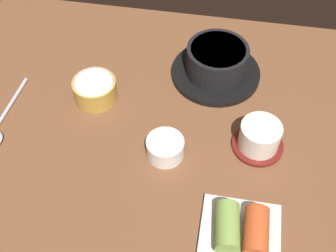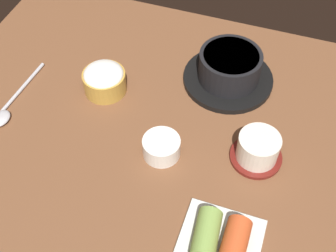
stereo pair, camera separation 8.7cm
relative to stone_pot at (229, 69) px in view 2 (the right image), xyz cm
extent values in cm
cube|color=brown|center=(-9.63, -16.93, -4.55)|extent=(100.00, 76.00, 2.00)
cylinder|color=black|center=(0.00, 0.00, -2.90)|extent=(19.97, 19.97, 1.30)
cylinder|color=black|center=(0.00, 0.00, 0.99)|extent=(13.53, 13.53, 6.48)
cylinder|color=#D15619|center=(0.00, 0.00, 3.93)|extent=(11.91, 11.91, 0.60)
cylinder|color=#B78C38|center=(-24.74, -11.38, -1.18)|extent=(9.28, 9.28, 4.76)
ellipsoid|color=white|center=(-24.74, -11.38, 1.20)|extent=(8.54, 8.54, 3.25)
cylinder|color=maroon|center=(10.29, -18.65, -3.15)|extent=(10.15, 10.15, 0.80)
cylinder|color=silver|center=(10.29, -18.65, -0.09)|extent=(7.99, 7.99, 5.33)
cylinder|color=#C6D18C|center=(10.29, -18.65, 2.27)|extent=(6.79, 6.79, 0.40)
cylinder|color=white|center=(-7.38, -23.53, -1.55)|extent=(7.35, 7.35, 4.00)
cylinder|color=#B73323|center=(-7.38, -23.53, 0.14)|extent=(6.03, 6.03, 0.50)
cube|color=silver|center=(8.21, -38.50, -3.05)|extent=(13.68, 13.68, 1.00)
cylinder|color=#7A9E47|center=(5.81, -38.50, -0.45)|extent=(4.92, 8.55, 4.20)
cylinder|color=#C64C23|center=(10.60, -38.50, -0.45)|extent=(4.23, 8.22, 4.20)
cylinder|color=#B7B7BC|center=(-42.23, -17.83, -3.15)|extent=(1.96, 17.61, 0.80)
ellipsoid|color=#B7B7BC|center=(-41.64, -26.61, -2.83)|extent=(3.60, 4.68, 1.26)
camera|label=1|loc=(1.65, -72.29, 67.05)|focal=46.98mm
camera|label=2|loc=(10.03, -70.13, 67.05)|focal=46.98mm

